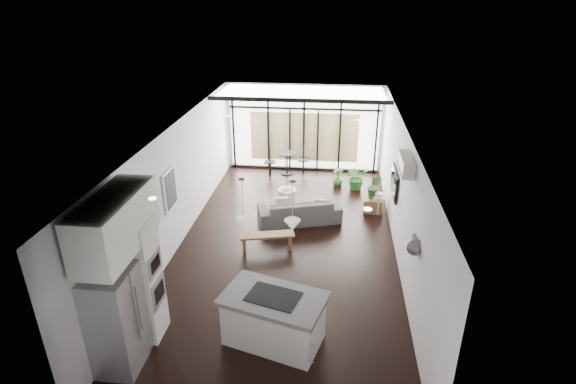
% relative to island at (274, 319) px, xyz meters
% --- Properties ---
extents(floor, '(5.00, 10.00, 0.00)m').
position_rel_island_xyz_m(floor, '(-0.14, 3.09, -0.46)').
color(floor, black).
rests_on(floor, ground).
extents(ceiling, '(5.00, 10.00, 0.00)m').
position_rel_island_xyz_m(ceiling, '(-0.14, 3.09, 2.34)').
color(ceiling, white).
rests_on(ceiling, ground).
extents(wall_left, '(0.02, 10.00, 2.80)m').
position_rel_island_xyz_m(wall_left, '(-2.64, 3.09, 0.94)').
color(wall_left, silver).
rests_on(wall_left, ground).
extents(wall_right, '(0.02, 10.00, 2.80)m').
position_rel_island_xyz_m(wall_right, '(2.36, 3.09, 0.94)').
color(wall_right, silver).
rests_on(wall_right, ground).
extents(wall_back, '(5.00, 0.02, 2.80)m').
position_rel_island_xyz_m(wall_back, '(-0.14, 8.09, 0.94)').
color(wall_back, silver).
rests_on(wall_back, ground).
extents(wall_front, '(5.00, 0.02, 2.80)m').
position_rel_island_xyz_m(wall_front, '(-0.14, -1.91, 0.94)').
color(wall_front, silver).
rests_on(wall_front, ground).
extents(glazing, '(5.00, 0.20, 2.80)m').
position_rel_island_xyz_m(glazing, '(-0.14, 7.97, 0.94)').
color(glazing, black).
rests_on(glazing, ground).
extents(skylight, '(4.70, 1.90, 0.06)m').
position_rel_island_xyz_m(skylight, '(-0.14, 7.09, 2.31)').
color(skylight, white).
rests_on(skylight, ceiling).
extents(neighbour_building, '(3.50, 0.02, 1.60)m').
position_rel_island_xyz_m(neighbour_building, '(-0.14, 8.04, 0.64)').
color(neighbour_building, '#CEBB82').
rests_on(neighbour_building, ground).
extents(island, '(1.88, 1.42, 0.91)m').
position_rel_island_xyz_m(island, '(0.00, 0.00, 0.00)').
color(island, white).
rests_on(island, floor).
extents(cooktop, '(0.96, 0.77, 0.01)m').
position_rel_island_xyz_m(cooktop, '(0.00, 0.00, 0.46)').
color(cooktop, black).
rests_on(cooktop, island).
extents(fridge, '(0.67, 0.83, 1.72)m').
position_rel_island_xyz_m(fridge, '(-2.33, -0.76, 0.40)').
color(fridge, gray).
rests_on(fridge, floor).
extents(appliance_column, '(0.57, 0.60, 2.22)m').
position_rel_island_xyz_m(appliance_column, '(-2.21, -0.06, 0.65)').
color(appliance_column, white).
rests_on(appliance_column, floor).
extents(upper_cabinets, '(0.62, 1.75, 0.86)m').
position_rel_island_xyz_m(upper_cabinets, '(-2.26, -0.41, 1.89)').
color(upper_cabinets, white).
rests_on(upper_cabinets, wall_left).
extents(pendant_left, '(0.26, 0.26, 0.18)m').
position_rel_island_xyz_m(pendant_left, '(-0.54, 0.44, 1.56)').
color(pendant_left, white).
rests_on(pendant_left, ceiling).
extents(pendant_right, '(0.26, 0.26, 0.18)m').
position_rel_island_xyz_m(pendant_right, '(0.26, 0.44, 1.56)').
color(pendant_right, white).
rests_on(pendant_right, ceiling).
extents(sofa, '(2.18, 1.19, 0.82)m').
position_rel_island_xyz_m(sofa, '(0.04, 4.36, -0.05)').
color(sofa, '#48494B').
rests_on(sofa, floor).
extents(console_bench, '(1.28, 0.59, 0.40)m').
position_rel_island_xyz_m(console_bench, '(-0.56, 2.89, -0.26)').
color(console_bench, brown).
rests_on(console_bench, floor).
extents(pouf, '(0.65, 0.65, 0.42)m').
position_rel_island_xyz_m(pouf, '(-0.39, 5.39, -0.25)').
color(pouf, beige).
rests_on(pouf, floor).
extents(crate, '(0.51, 0.51, 0.37)m').
position_rel_island_xyz_m(crate, '(1.97, 5.17, -0.27)').
color(crate, brown).
rests_on(crate, floor).
extents(plant_tall, '(0.91, 0.95, 0.60)m').
position_rel_island_xyz_m(plant_tall, '(1.57, 6.57, -0.16)').
color(plant_tall, '#296725').
rests_on(plant_tall, floor).
extents(plant_med, '(0.62, 0.68, 0.33)m').
position_rel_island_xyz_m(plant_med, '(1.00, 6.71, -0.29)').
color(plant_med, '#296725').
rests_on(plant_med, floor).
extents(plant_crate, '(0.47, 0.72, 0.30)m').
position_rel_island_xyz_m(plant_crate, '(1.97, 5.17, 0.06)').
color(plant_crate, '#296725').
rests_on(plant_crate, crate).
extents(milk_can, '(0.32, 0.32, 0.58)m').
position_rel_island_xyz_m(milk_can, '(2.09, 5.06, -0.17)').
color(milk_can, beige).
rests_on(milk_can, floor).
extents(bistro_set, '(1.76, 1.11, 0.79)m').
position_rel_island_xyz_m(bistro_set, '(-0.64, 7.55, -0.06)').
color(bistro_set, black).
rests_on(bistro_set, floor).
extents(tv, '(0.05, 1.10, 0.65)m').
position_rel_island_xyz_m(tv, '(2.32, 4.09, 0.84)').
color(tv, black).
rests_on(tv, wall_right).
extents(ac_unit, '(0.22, 0.90, 0.30)m').
position_rel_island_xyz_m(ac_unit, '(2.24, 2.29, 1.99)').
color(ac_unit, silver).
rests_on(ac_unit, wall_right).
extents(framed_art, '(0.04, 0.70, 0.90)m').
position_rel_island_xyz_m(framed_art, '(-2.61, 2.59, 1.09)').
color(framed_art, black).
rests_on(framed_art, wall_left).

